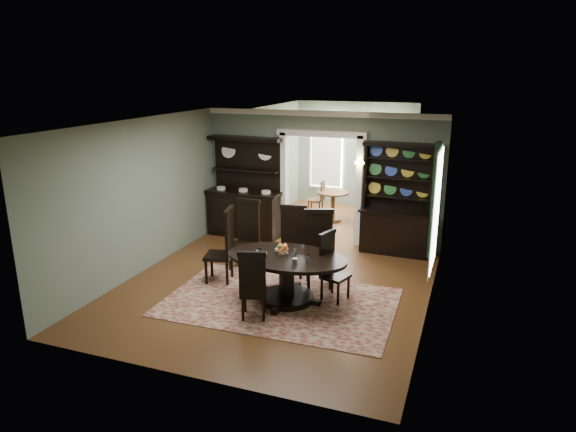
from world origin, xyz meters
name	(u,v)px	position (x,y,z in m)	size (l,w,h in m)	color
room	(273,205)	(0.00, 0.04, 1.58)	(5.51, 6.01, 3.01)	#562C16
parlor	(348,159)	(0.00, 5.53, 1.52)	(3.51, 3.50, 3.01)	#562C16
doorway_trim	(321,172)	(0.00, 3.00, 1.62)	(2.08, 0.25, 2.57)	white
right_window	(435,205)	(2.69, 0.93, 1.60)	(0.15, 1.47, 2.12)	white
wall_sconce	(361,164)	(0.95, 2.85, 1.89)	(0.27, 0.21, 0.21)	gold
rug	(280,302)	(0.33, -0.51, 0.01)	(3.91, 2.47, 0.01)	maroon
dining_table	(287,270)	(0.42, -0.41, 0.58)	(2.15, 2.02, 0.83)	black
centerpiece	(281,252)	(0.32, -0.39, 0.89)	(1.21, 0.78, 0.20)	silver
chair_far_left	(246,232)	(-0.90, 0.81, 0.74)	(0.57, 0.55, 1.41)	black
chair_far_mid	(293,238)	(0.09, 0.83, 0.72)	(0.60, 0.58, 1.37)	black
chair_far_right	(319,246)	(0.71, 0.52, 0.75)	(0.66, 0.65, 1.42)	black
chair_end_left	(225,244)	(-0.96, 0.00, 0.76)	(0.61, 0.63, 1.44)	black
chair_end_right	(331,264)	(1.09, -0.02, 0.64)	(0.54, 0.55, 1.21)	black
chair_near	(253,284)	(0.16, -1.25, 0.63)	(0.55, 0.54, 1.19)	black
sideboard	(245,202)	(-1.80, 2.72, 0.83)	(1.82, 0.69, 2.37)	black
welsh_dresser	(396,214)	(1.78, 2.74, 0.87)	(1.56, 0.61, 2.41)	black
parlor_table	(333,202)	(-0.15, 4.64, 0.51)	(0.85, 0.85, 0.79)	#543718
parlor_chair_left	(318,198)	(-0.58, 4.74, 0.55)	(0.44, 0.44, 1.03)	#543718
parlor_chair_right	(361,201)	(0.58, 4.77, 0.56)	(0.47, 0.45, 1.04)	#543718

